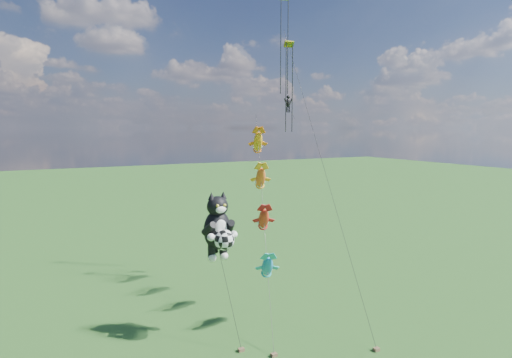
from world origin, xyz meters
name	(u,v)px	position (x,y,z in m)	size (l,w,h in m)	color
cat_kite_rig	(219,227)	(4.73, 5.04, 7.97)	(2.24, 4.05, 10.46)	brown
fish_windsock_rig	(262,198)	(10.25, 8.85, 9.07)	(6.51, 14.67, 16.16)	brown
parafoil_rig	(290,85)	(15.30, 12.76, 18.90)	(3.58, 17.37, 27.77)	brown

